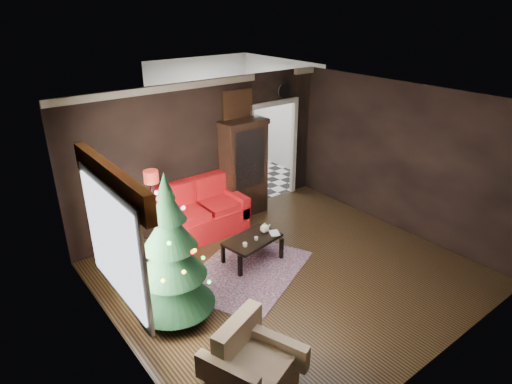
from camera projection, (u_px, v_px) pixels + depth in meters
floor at (290, 273)px, 7.17m from camera, size 5.50×5.50×0.00m
ceiling at (296, 104)px, 6.03m from camera, size 5.50×5.50×0.00m
wall_back at (205, 154)px, 8.40m from camera, size 5.50×0.00×5.50m
wall_front at (445, 270)px, 4.79m from camera, size 5.50×0.00×5.50m
wall_left at (117, 256)px, 5.06m from camera, size 0.00×5.50×5.50m
wall_right at (402, 159)px, 8.14m from camera, size 0.00×5.50×5.50m
doorway at (273, 153)px, 9.50m from camera, size 1.10×0.10×2.10m
left_window at (113, 244)px, 5.20m from camera, size 0.05×1.60×1.40m
valance at (110, 179)px, 4.91m from camera, size 0.12×2.10×0.35m
kitchen_floor at (234, 177)px, 11.01m from camera, size 3.00×3.00×0.00m
kitchen_window at (200, 101)px, 11.36m from camera, size 0.70×0.06×0.70m
rug at (247, 272)px, 7.20m from camera, size 2.54×2.26×0.01m
loveseat at (202, 209)px, 8.22m from camera, size 1.70×0.90×1.00m
curio_cabinet at (244, 170)px, 8.84m from camera, size 0.90×0.45×1.90m
floor_lamp at (155, 214)px, 7.32m from camera, size 0.33×0.33×1.55m
christmas_tree at (171, 252)px, 5.79m from camera, size 1.41×1.41×2.14m
armchair at (253, 364)px, 4.79m from camera, size 1.05×1.05×0.83m
coffee_table at (252, 249)px, 7.42m from camera, size 1.04×0.73×0.43m
teapot at (265, 228)px, 7.48m from camera, size 0.22×0.22×0.17m
cup_a at (245, 244)px, 7.09m from camera, size 0.09×0.09×0.06m
cup_b at (256, 238)px, 7.28m from camera, size 0.07×0.07×0.05m
book at (270, 229)px, 7.42m from camera, size 0.15×0.08×0.22m
wall_clock at (284, 91)px, 9.06m from camera, size 0.32×0.32×0.06m
painting at (237, 105)px, 8.45m from camera, size 0.62×0.05×0.52m
kitchen_counter at (208, 149)px, 11.69m from camera, size 1.80×0.60×0.90m
kitchen_table at (231, 170)px, 10.47m from camera, size 0.70×0.70×0.75m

